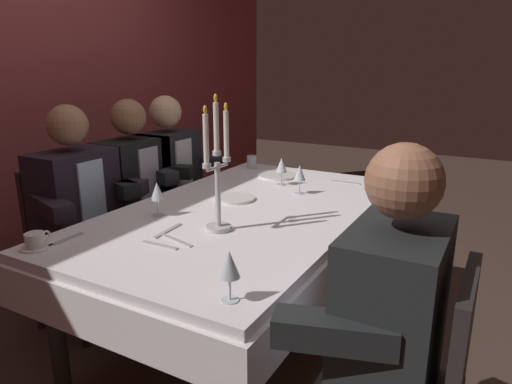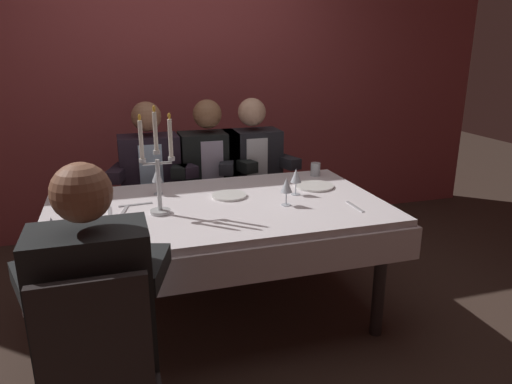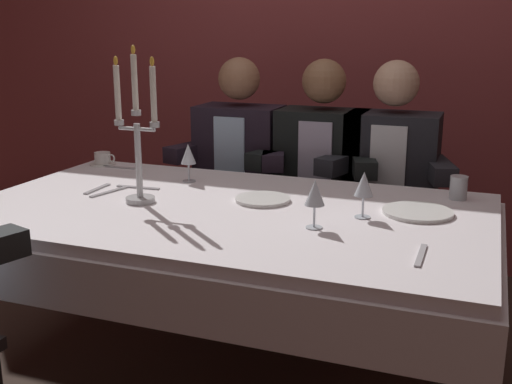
{
  "view_description": "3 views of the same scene",
  "coord_description": "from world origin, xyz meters",
  "px_view_note": "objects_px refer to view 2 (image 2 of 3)",
  "views": [
    {
      "loc": [
        -1.89,
        -1.11,
        1.44
      ],
      "look_at": [
        0.13,
        0.01,
        0.79
      ],
      "focal_mm": 32.17,
      "sensor_mm": 36.0,
      "label": 1
    },
    {
      "loc": [
        -0.55,
        -2.53,
        1.62
      ],
      "look_at": [
        0.22,
        -0.03,
        0.8
      ],
      "focal_mm": 33.3,
      "sensor_mm": 36.0,
      "label": 2
    },
    {
      "loc": [
        0.89,
        -2.03,
        1.38
      ],
      "look_at": [
        0.12,
        0.01,
        0.81
      ],
      "focal_mm": 43.84,
      "sensor_mm": 36.0,
      "label": 3
    }
  ],
  "objects_px": {
    "wine_glass_2": "(296,176)",
    "water_tumbler_0": "(315,169)",
    "dinner_plate_0": "(229,196)",
    "wine_glass_3": "(286,186)",
    "coffee_cup_0": "(66,190)",
    "wine_glass_0": "(52,228)",
    "candelabra": "(158,171)",
    "seated_diner_0": "(93,298)",
    "seated_diner_1": "(150,172)",
    "dining_table": "(218,224)",
    "wine_glass_1": "(157,176)",
    "seated_diner_2": "(209,167)",
    "seated_diner_3": "(252,164)",
    "dinner_plate_1": "(314,186)"
  },
  "relations": [
    {
      "from": "dining_table",
      "to": "wine_glass_2",
      "type": "height_order",
      "value": "wine_glass_2"
    },
    {
      "from": "wine_glass_2",
      "to": "water_tumbler_0",
      "type": "bearing_deg",
      "value": 51.43
    },
    {
      "from": "candelabra",
      "to": "seated_diner_0",
      "type": "distance_m",
      "value": 0.93
    },
    {
      "from": "dinner_plate_1",
      "to": "coffee_cup_0",
      "type": "height_order",
      "value": "coffee_cup_0"
    },
    {
      "from": "wine_glass_3",
      "to": "seated_diner_0",
      "type": "xyz_separation_m",
      "value": [
        -1.03,
        -0.76,
        -0.12
      ]
    },
    {
      "from": "seated_diner_0",
      "to": "water_tumbler_0",
      "type": "bearing_deg",
      "value": 41.8
    },
    {
      "from": "seated_diner_1",
      "to": "dining_table",
      "type": "bearing_deg",
      "value": -71.07
    },
    {
      "from": "candelabra",
      "to": "wine_glass_1",
      "type": "distance_m",
      "value": 0.38
    },
    {
      "from": "wine_glass_3",
      "to": "dinner_plate_0",
      "type": "bearing_deg",
      "value": 137.36
    },
    {
      "from": "water_tumbler_0",
      "to": "seated_diner_3",
      "type": "relative_size",
      "value": 0.07
    },
    {
      "from": "candelabra",
      "to": "wine_glass_3",
      "type": "height_order",
      "value": "candelabra"
    },
    {
      "from": "dining_table",
      "to": "candelabra",
      "type": "bearing_deg",
      "value": -170.47
    },
    {
      "from": "wine_glass_3",
      "to": "seated_diner_0",
      "type": "distance_m",
      "value": 1.29
    },
    {
      "from": "seated_diner_0",
      "to": "dinner_plate_1",
      "type": "bearing_deg",
      "value": 38.03
    },
    {
      "from": "dinner_plate_0",
      "to": "wine_glass_3",
      "type": "height_order",
      "value": "wine_glass_3"
    },
    {
      "from": "dining_table",
      "to": "wine_glass_3",
      "type": "relative_size",
      "value": 11.83
    },
    {
      "from": "wine_glass_2",
      "to": "dining_table",
      "type": "bearing_deg",
      "value": -174.82
    },
    {
      "from": "wine_glass_0",
      "to": "wine_glass_2",
      "type": "bearing_deg",
      "value": 19.63
    },
    {
      "from": "dining_table",
      "to": "seated_diner_0",
      "type": "bearing_deg",
      "value": -126.78
    },
    {
      "from": "seated_diner_2",
      "to": "water_tumbler_0",
      "type": "bearing_deg",
      "value": -35.33
    },
    {
      "from": "wine_glass_1",
      "to": "wine_glass_2",
      "type": "height_order",
      "value": "same"
    },
    {
      "from": "wine_glass_2",
      "to": "water_tumbler_0",
      "type": "distance_m",
      "value": 0.48
    },
    {
      "from": "dinner_plate_1",
      "to": "seated_diner_2",
      "type": "xyz_separation_m",
      "value": [
        -0.54,
        0.73,
        -0.01
      ]
    },
    {
      "from": "wine_glass_3",
      "to": "water_tumbler_0",
      "type": "xyz_separation_m",
      "value": [
        0.42,
        0.54,
        -0.07
      ]
    },
    {
      "from": "wine_glass_0",
      "to": "wine_glass_3",
      "type": "height_order",
      "value": "same"
    },
    {
      "from": "dining_table",
      "to": "seated_diner_3",
      "type": "height_order",
      "value": "seated_diner_3"
    },
    {
      "from": "dining_table",
      "to": "coffee_cup_0",
      "type": "bearing_deg",
      "value": 151.35
    },
    {
      "from": "wine_glass_2",
      "to": "seated_diner_1",
      "type": "xyz_separation_m",
      "value": [
        -0.8,
        0.84,
        -0.12
      ]
    },
    {
      "from": "water_tumbler_0",
      "to": "coffee_cup_0",
      "type": "relative_size",
      "value": 0.69
    },
    {
      "from": "dinner_plate_0",
      "to": "wine_glass_3",
      "type": "distance_m",
      "value": 0.39
    },
    {
      "from": "dinner_plate_0",
      "to": "seated_diner_2",
      "type": "height_order",
      "value": "seated_diner_2"
    },
    {
      "from": "dining_table",
      "to": "dinner_plate_0",
      "type": "relative_size",
      "value": 9.22
    },
    {
      "from": "dining_table",
      "to": "wine_glass_1",
      "type": "bearing_deg",
      "value": 135.04
    },
    {
      "from": "wine_glass_2",
      "to": "seated_diner_1",
      "type": "height_order",
      "value": "seated_diner_1"
    },
    {
      "from": "candelabra",
      "to": "wine_glass_0",
      "type": "bearing_deg",
      "value": -143.29
    },
    {
      "from": "water_tumbler_0",
      "to": "wine_glass_3",
      "type": "bearing_deg",
      "value": -127.84
    },
    {
      "from": "dinner_plate_1",
      "to": "wine_glass_0",
      "type": "relative_size",
      "value": 1.51
    },
    {
      "from": "seated_diner_1",
      "to": "seated_diner_3",
      "type": "relative_size",
      "value": 1.0
    },
    {
      "from": "coffee_cup_0",
      "to": "water_tumbler_0",
      "type": "bearing_deg",
      "value": -1.6
    },
    {
      "from": "dinner_plate_0",
      "to": "wine_glass_3",
      "type": "bearing_deg",
      "value": -42.64
    },
    {
      "from": "wine_glass_3",
      "to": "seated_diner_0",
      "type": "relative_size",
      "value": 0.13
    },
    {
      "from": "seated_diner_2",
      "to": "seated_diner_3",
      "type": "bearing_deg",
      "value": 0.0
    },
    {
      "from": "wine_glass_1",
      "to": "dinner_plate_1",
      "type": "bearing_deg",
      "value": -8.48
    },
    {
      "from": "dinner_plate_1",
      "to": "seated_diner_1",
      "type": "relative_size",
      "value": 0.2
    },
    {
      "from": "seated_diner_2",
      "to": "seated_diner_1",
      "type": "bearing_deg",
      "value": 180.0
    },
    {
      "from": "seated_diner_2",
      "to": "seated_diner_3",
      "type": "height_order",
      "value": "same"
    },
    {
      "from": "coffee_cup_0",
      "to": "wine_glass_3",
      "type": "bearing_deg",
      "value": -25.85
    },
    {
      "from": "coffee_cup_0",
      "to": "seated_diner_2",
      "type": "bearing_deg",
      "value": 23.48
    },
    {
      "from": "dinner_plate_0",
      "to": "coffee_cup_0",
      "type": "height_order",
      "value": "coffee_cup_0"
    },
    {
      "from": "wine_glass_0",
      "to": "candelabra",
      "type": "bearing_deg",
      "value": 36.71
    }
  ]
}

